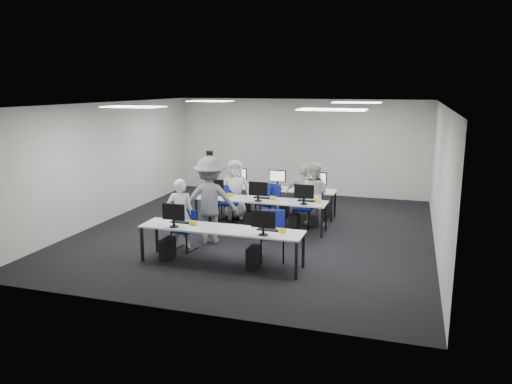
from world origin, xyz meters
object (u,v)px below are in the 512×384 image
(student_3, at_px, (303,194))
(desk_front, at_px, (221,231))
(student_0, at_px, (180,214))
(photographer, at_px, (210,200))
(student_1, at_px, (313,194))
(student_2, at_px, (235,190))
(chair_3, at_px, (268,211))
(chair_0, at_px, (185,238))
(chair_5, at_px, (228,207))
(desk_mid, at_px, (260,201))
(chair_2, at_px, (229,210))
(chair_7, at_px, (314,213))
(chair_1, at_px, (273,245))
(chair_6, at_px, (265,208))
(chair_4, at_px, (303,216))

(student_3, bearing_deg, desk_front, -104.38)
(student_0, relative_size, photographer, 0.80)
(student_1, xyz_separation_m, student_2, (-2.05, 0.02, -0.02))
(chair_3, relative_size, student_1, 0.62)
(chair_0, distance_m, chair_5, 2.74)
(chair_3, relative_size, chair_5, 1.07)
(student_3, bearing_deg, desk_mid, -139.03)
(chair_2, distance_m, chair_5, 0.27)
(chair_0, height_order, chair_2, chair_2)
(chair_3, height_order, student_3, student_3)
(chair_7, distance_m, student_2, 2.12)
(photographer, bearing_deg, chair_1, 140.14)
(chair_2, xyz_separation_m, student_1, (2.14, 0.20, 0.51))
(desk_mid, bearing_deg, chair_6, 99.02)
(student_2, bearing_deg, chair_7, -12.97)
(chair_1, distance_m, chair_2, 3.15)
(desk_front, height_order, chair_1, chair_1)
(chair_7, xyz_separation_m, student_2, (-2.05, -0.20, 0.51))
(chair_5, bearing_deg, chair_4, -20.39)
(chair_4, height_order, chair_6, chair_6)
(chair_2, distance_m, chair_3, 1.02)
(chair_6, distance_m, student_0, 3.05)
(chair_0, xyz_separation_m, chair_7, (2.21, 2.93, -0.01))
(chair_4, height_order, student_2, student_2)
(chair_6, distance_m, student_1, 1.39)
(desk_front, xyz_separation_m, chair_0, (-1.06, 0.61, -0.42))
(desk_front, height_order, chair_5, chair_5)
(chair_1, xyz_separation_m, chair_3, (-0.85, 2.64, -0.00))
(desk_front, xyz_separation_m, chair_1, (0.87, 0.58, -0.37))
(chair_1, height_order, chair_7, chair_1)
(desk_mid, xyz_separation_m, chair_6, (-0.14, 0.89, -0.39))
(desk_mid, xyz_separation_m, photographer, (-0.74, -1.35, 0.27))
(chair_2, bearing_deg, student_1, 7.80)
(desk_mid, xyz_separation_m, student_3, (0.87, 0.75, 0.07))
(chair_1, relative_size, chair_5, 1.07)
(chair_4, xyz_separation_m, photographer, (-1.70, -1.81, 0.67))
(chair_7, relative_size, student_3, 0.54)
(chair_0, xyz_separation_m, student_0, (-0.11, 0.05, 0.49))
(chair_3, xyz_separation_m, student_3, (0.85, 0.14, 0.45))
(chair_4, relative_size, student_2, 0.58)
(chair_4, relative_size, student_1, 0.57)
(desk_front, relative_size, student_0, 2.11)
(chair_4, distance_m, student_3, 0.56)
(student_0, xyz_separation_m, student_2, (0.27, 2.68, 0.01))
(chair_3, bearing_deg, student_1, 23.57)
(photographer, bearing_deg, chair_0, 46.49)
(chair_3, height_order, student_1, student_1)
(student_2, bearing_deg, chair_6, -7.24)
(chair_1, height_order, chair_4, chair_1)
(chair_0, xyz_separation_m, chair_4, (2.01, 2.45, 0.02))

